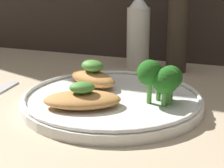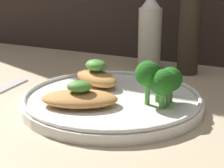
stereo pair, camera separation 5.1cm
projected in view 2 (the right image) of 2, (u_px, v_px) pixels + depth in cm
name	position (u px, v px, depth cm)	size (l,w,h in cm)	color
ground_plane	(112.00, 108.00, 52.42)	(180.00, 180.00, 1.00)	tan
plate	(112.00, 99.00, 51.98)	(27.25, 27.25, 2.00)	white
grilled_meat_front	(80.00, 97.00, 47.92)	(12.37, 10.07, 3.59)	#BC7F42
grilled_meat_middle	(96.00, 76.00, 57.00)	(10.64, 8.30, 4.35)	#BC7F42
broccoli_bunch	(161.00, 79.00, 47.62)	(6.05, 6.35, 6.33)	#569942
sauce_bottle	(150.00, 34.00, 71.34)	(4.81, 4.81, 15.56)	white
pepper_grinder	(189.00, 34.00, 67.55)	(4.20, 4.20, 17.68)	#382D23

